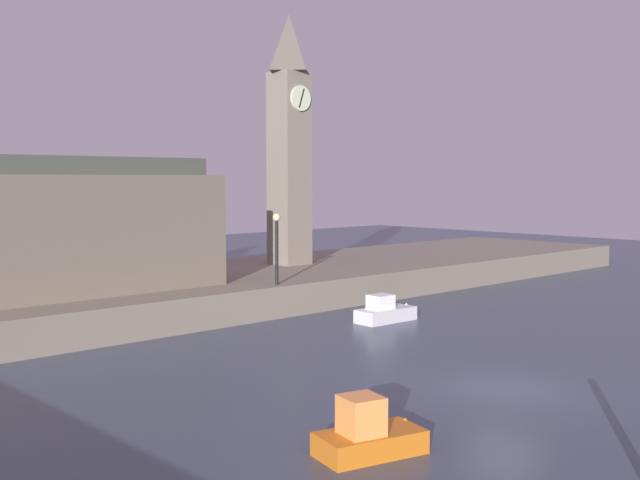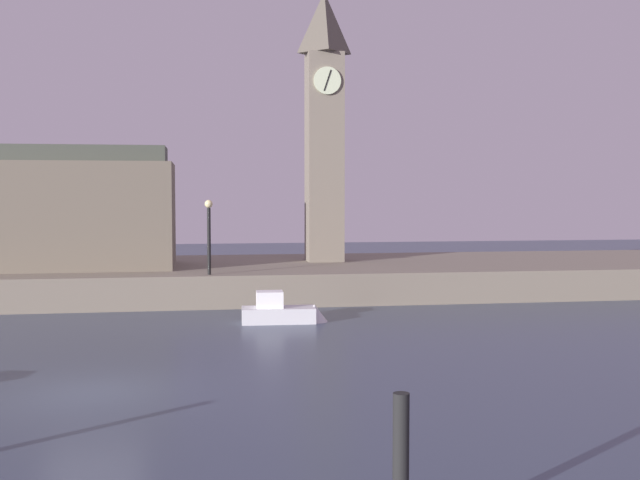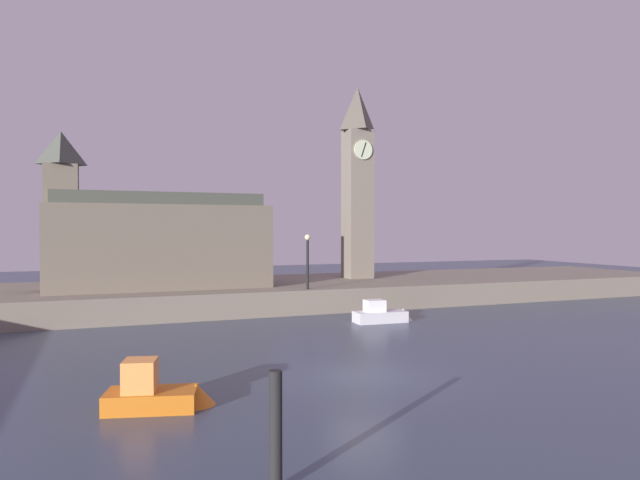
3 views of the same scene
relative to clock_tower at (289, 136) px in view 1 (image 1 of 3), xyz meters
name	(u,v)px [view 1 (image 1 of 3)]	position (x,y,z in m)	size (l,w,h in m)	color
ground_plane	(504,389)	(-9.45, -20.97, -8.96)	(120.00, 120.00, 0.00)	#384256
far_embankment	(159,295)	(-9.45, -0.97, -8.21)	(70.00, 12.00, 1.50)	slate
clock_tower	(289,136)	(0.00, 0.00, 0.00)	(2.08, 2.14, 14.39)	slate
parliament_hall	(57,225)	(-15.04, -1.88, -4.47)	(13.36, 5.34, 9.51)	#6B6051
streetlamp	(277,239)	(-6.26, -6.26, -5.32)	(0.36, 0.36, 3.37)	black
boat_ferry_white	(390,312)	(-3.30, -10.79, -8.54)	(3.50, 1.34, 1.29)	silver
boat_patrol_orange	(377,434)	(-16.44, -22.06, -8.51)	(3.36, 1.87, 1.48)	orange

